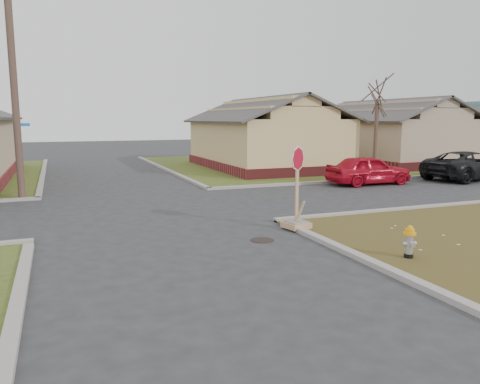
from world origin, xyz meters
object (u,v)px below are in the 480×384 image
object	(u,v)px
utility_pole	(14,82)
dark_pickup	(468,165)
red_sedan	(368,170)
stop_sign	(297,210)
fire_hydrant	(409,240)

from	to	relation	value
utility_pole	dark_pickup	distance (m)	22.35
red_sedan	dark_pickup	size ratio (longest dim) A/B	0.78
stop_sign	red_sedan	world-z (taller)	stop_sign
stop_sign	red_sedan	bearing A→B (deg)	30.90
fire_hydrant	stop_sign	world-z (taller)	stop_sign
utility_pole	red_sedan	world-z (taller)	utility_pole
fire_hydrant	dark_pickup	xyz separation A→B (m)	(13.08, 10.43, 0.29)
fire_hydrant	red_sedan	world-z (taller)	red_sedan
red_sedan	stop_sign	bearing A→B (deg)	133.64
stop_sign	dark_pickup	distance (m)	15.64
dark_pickup	utility_pole	bearing A→B (deg)	75.55
stop_sign	dark_pickup	size ratio (longest dim) A/B	0.44
fire_hydrant	stop_sign	bearing A→B (deg)	121.28
fire_hydrant	red_sedan	distance (m)	12.83
fire_hydrant	stop_sign	size ratio (longest dim) A/B	0.32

